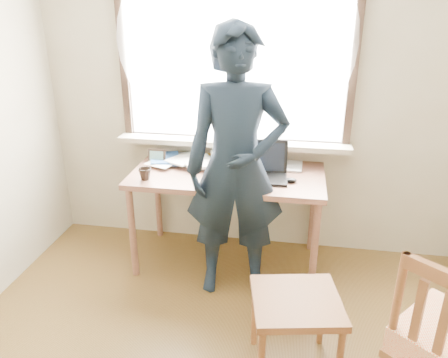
% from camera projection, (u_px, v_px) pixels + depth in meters
% --- Properties ---
extents(room_shell, '(3.52, 4.02, 2.61)m').
position_uv_depth(room_shell, '(211.00, 101.00, 1.63)').
color(room_shell, '#B2A990').
rests_on(room_shell, ground).
extents(desk, '(1.44, 0.72, 0.77)m').
position_uv_depth(desk, '(228.00, 183.00, 3.32)').
color(desk, brown).
rests_on(desk, ground).
extents(laptop, '(0.39, 0.32, 0.25)m').
position_uv_depth(laptop, '(262.00, 169.00, 3.20)').
color(laptop, black).
rests_on(laptop, desk).
extents(mug_white, '(0.18, 0.18, 0.10)m').
position_uv_depth(mug_white, '(219.00, 156.00, 3.48)').
color(mug_white, white).
rests_on(mug_white, desk).
extents(mug_dark, '(0.13, 0.13, 0.09)m').
position_uv_depth(mug_dark, '(145.00, 174.00, 3.15)').
color(mug_dark, black).
rests_on(mug_dark, desk).
extents(mouse, '(0.08, 0.06, 0.03)m').
position_uv_depth(mouse, '(291.00, 180.00, 3.12)').
color(mouse, black).
rests_on(mouse, desk).
extents(desk_clutter, '(0.77, 0.49, 0.06)m').
position_uv_depth(desk_clutter, '(206.00, 161.00, 3.47)').
color(desk_clutter, white).
rests_on(desk_clutter, desk).
extents(book_a, '(0.35, 0.37, 0.03)m').
position_uv_depth(book_a, '(182.00, 160.00, 3.51)').
color(book_a, white).
rests_on(book_a, desk).
extents(book_b, '(0.18, 0.24, 0.02)m').
position_uv_depth(book_b, '(280.00, 165.00, 3.41)').
color(book_b, white).
rests_on(book_b, desk).
extents(picture_frame, '(0.14, 0.02, 0.11)m').
position_uv_depth(picture_frame, '(157.00, 157.00, 3.45)').
color(picture_frame, black).
rests_on(picture_frame, desk).
extents(work_chair, '(0.55, 0.54, 0.49)m').
position_uv_depth(work_chair, '(296.00, 310.00, 2.39)').
color(work_chair, brown).
rests_on(work_chair, ground).
extents(person, '(0.75, 0.55, 1.88)m').
position_uv_depth(person, '(236.00, 168.00, 2.93)').
color(person, black).
rests_on(person, ground).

